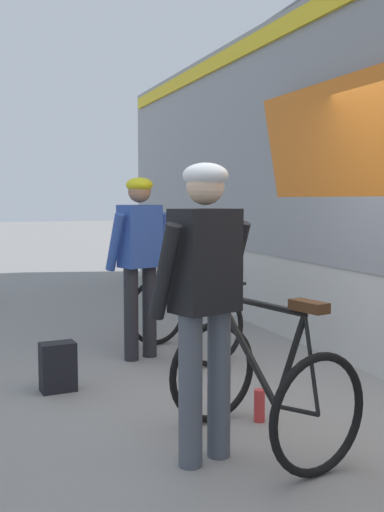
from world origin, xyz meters
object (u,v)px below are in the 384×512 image
object	(u,v)px
cyclist_near_in_dark	(205,285)
cyclist_far_in_blue	(140,251)
backpack_on_platform	(58,367)
water_bottle_near_the_bikes	(259,406)
bicycle_far_red	(183,315)
bicycle_near_black	(261,384)

from	to	relation	value
cyclist_near_in_dark	cyclist_far_in_blue	size ratio (longest dim) A/B	1.00
cyclist_far_in_blue	backpack_on_platform	size ratio (longest dim) A/B	4.40
cyclist_far_in_blue	backpack_on_platform	world-z (taller)	cyclist_far_in_blue
water_bottle_near_the_bikes	cyclist_near_in_dark	bearing A→B (deg)	-142.16
bicycle_far_red	cyclist_far_in_blue	bearing A→B (deg)	176.55
bicycle_near_black	backpack_on_platform	distance (m)	1.90
backpack_on_platform	water_bottle_near_the_bikes	world-z (taller)	backpack_on_platform
bicycle_far_red	backpack_on_platform	distance (m)	1.55
cyclist_near_in_dark	water_bottle_near_the_bikes	xyz separation A→B (m)	(0.60, 0.47, -0.94)
cyclist_far_in_blue	water_bottle_near_the_bikes	bearing A→B (deg)	-81.04
cyclist_far_in_blue	water_bottle_near_the_bikes	distance (m)	2.20
cyclist_far_in_blue	bicycle_near_black	xyz separation A→B (m)	(0.12, -2.35, -0.65)
backpack_on_platform	water_bottle_near_the_bikes	xyz separation A→B (m)	(1.22, -1.19, -0.09)
bicycle_near_black	water_bottle_near_the_bikes	size ratio (longest dim) A/B	5.26
cyclist_near_in_dark	cyclist_far_in_blue	distance (m)	2.44
bicycle_far_red	backpack_on_platform	world-z (taller)	bicycle_far_red
cyclist_near_in_dark	bicycle_near_black	world-z (taller)	cyclist_near_in_dark
cyclist_far_in_blue	bicycle_far_red	size ratio (longest dim) A/B	1.46
cyclist_near_in_dark	bicycle_far_red	bearing A→B (deg)	73.11
bicycle_near_black	backpack_on_platform	xyz separation A→B (m)	(-1.03, 1.58, -0.20)
backpack_on_platform	cyclist_far_in_blue	bearing A→B (deg)	35.45
water_bottle_near_the_bikes	cyclist_far_in_blue	bearing A→B (deg)	98.96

